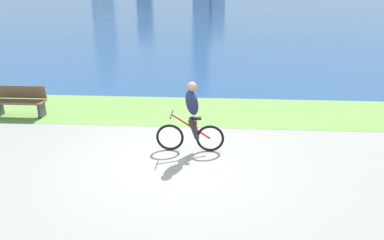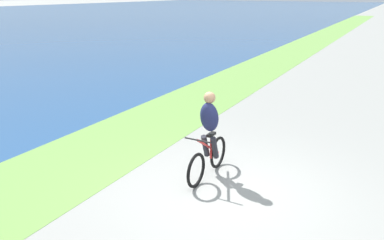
{
  "view_description": "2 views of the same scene",
  "coord_description": "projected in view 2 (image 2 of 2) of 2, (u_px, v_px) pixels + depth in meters",
  "views": [
    {
      "loc": [
        1.02,
        -7.61,
        3.97
      ],
      "look_at": [
        0.49,
        0.44,
        0.85
      ],
      "focal_mm": 35.48,
      "sensor_mm": 36.0,
      "label": 1
    },
    {
      "loc": [
        -5.72,
        -2.39,
        3.45
      ],
      "look_at": [
        0.33,
        0.9,
        1.15
      ],
      "focal_mm": 35.96,
      "sensor_mm": 36.0,
      "label": 2
    }
  ],
  "objects": [
    {
      "name": "cyclist_lead",
      "position": [
        209.0,
        136.0,
        7.33
      ],
      "size": [
        1.62,
        0.52,
        1.7
      ],
      "color": "black",
      "rests_on": "ground"
    },
    {
      "name": "grass_strip_bayside",
      "position": [
        85.0,
        156.0,
        8.48
      ],
      "size": [
        120.0,
        2.68,
        0.01
      ],
      "primitive_type": "cube",
      "color": "#6B9947",
      "rests_on": "ground"
    },
    {
      "name": "ground_plane",
      "position": [
        227.0,
        193.0,
        6.94
      ],
      "size": [
        300.0,
        300.0,
        0.0
      ],
      "primitive_type": "plane",
      "color": "gray"
    }
  ]
}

